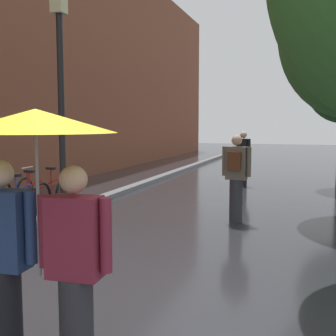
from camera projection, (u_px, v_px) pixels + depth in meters
name	position (u px, v px, depth m)	size (l,w,h in m)	color
kerb_strip	(146.00, 183.00, 14.01)	(0.30, 36.00, 0.12)	slate
parked_bicycle_3	(8.00, 202.00, 8.84)	(1.13, 0.79, 0.96)	black
parked_bicycle_4	(22.00, 196.00, 9.56)	(1.11, 0.75, 0.96)	black
parked_bicycle_5	(44.00, 191.00, 10.19)	(1.13, 0.77, 0.96)	black
couple_under_umbrella	(37.00, 195.00, 3.25)	(1.22, 1.22, 2.08)	black
street_lamp_post	(61.00, 95.00, 8.03)	(0.24, 0.24, 4.31)	black
pedestrian_walking_midground	(243.00, 158.00, 13.62)	(0.49, 0.42, 1.73)	black
pedestrian_walking_far	(236.00, 177.00, 8.52)	(0.59, 0.36, 1.75)	#2D2D33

